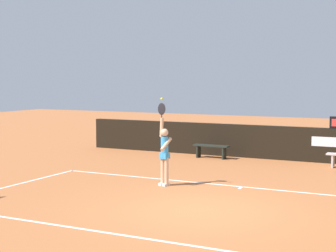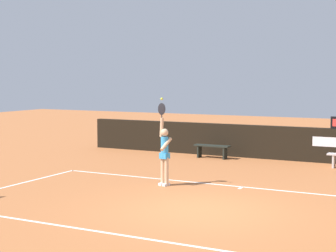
{
  "view_description": "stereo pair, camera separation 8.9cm",
  "coord_description": "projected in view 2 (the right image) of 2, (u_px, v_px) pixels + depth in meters",
  "views": [
    {
      "loc": [
        4.88,
        -11.32,
        3.04
      ],
      "look_at": [
        -1.91,
        2.12,
        1.7
      ],
      "focal_mm": 58.08,
      "sensor_mm": 36.0,
      "label": 1
    },
    {
      "loc": [
        4.96,
        -11.28,
        3.04
      ],
      "look_at": [
        -1.91,
        2.12,
        1.7
      ],
      "focal_mm": 58.08,
      "sensor_mm": 36.0,
      "label": 2
    }
  ],
  "objects": [
    {
      "name": "tennis_ball",
      "position": [
        162.0,
        99.0,
        14.96
      ],
      "size": [
        0.07,
        0.07,
        0.07
      ],
      "color": "#CCD932"
    },
    {
      "name": "ground_plane",
      "position": [
        200.0,
        210.0,
        12.53
      ],
      "size": [
        60.0,
        60.0,
        0.0
      ],
      "primitive_type": "plane",
      "color": "#A65F33"
    },
    {
      "name": "courtside_bench_near",
      "position": [
        212.0,
        148.0,
        20.51
      ],
      "size": [
        1.38,
        0.37,
        0.5
      ],
      "color": "black",
      "rests_on": "ground"
    },
    {
      "name": "tennis_player",
      "position": [
        164.0,
        152.0,
        15.28
      ],
      "size": [
        0.44,
        0.46,
        2.35
      ],
      "color": "tan",
      "rests_on": "ground"
    },
    {
      "name": "back_wall",
      "position": [
        292.0,
        144.0,
        19.92
      ],
      "size": [
        17.09,
        0.26,
        1.25
      ],
      "color": "black",
      "rests_on": "ground"
    },
    {
      "name": "court_lines",
      "position": [
        204.0,
        208.0,
        12.73
      ],
      "size": [
        11.83,
        5.59,
        0.0
      ],
      "color": "white",
      "rests_on": "ground"
    }
  ]
}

